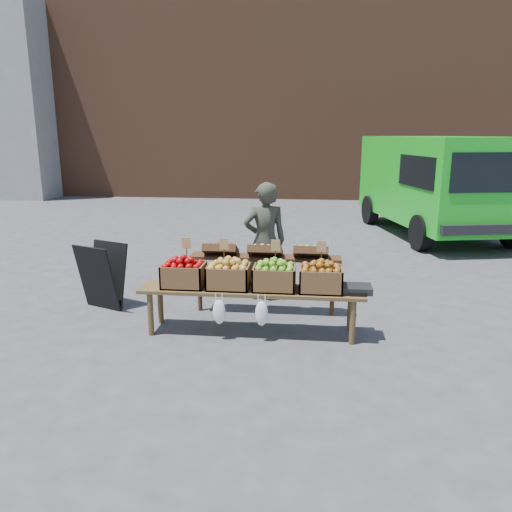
% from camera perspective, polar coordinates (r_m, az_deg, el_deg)
% --- Properties ---
extents(ground, '(80.00, 80.00, 0.00)m').
position_cam_1_polar(ground, '(6.03, 8.94, -9.59)').
color(ground, '#414144').
extents(brick_building, '(24.00, 4.00, 10.00)m').
position_cam_1_polar(brick_building, '(20.70, 7.74, 20.97)').
color(brick_building, brown).
rests_on(brick_building, ground).
extents(delivery_van, '(3.43, 5.55, 2.31)m').
position_cam_1_polar(delivery_van, '(12.69, 19.86, 7.47)').
color(delivery_van, green).
rests_on(delivery_van, ground).
extents(vendor, '(0.72, 0.57, 1.72)m').
position_cam_1_polar(vendor, '(7.24, 1.04, 1.69)').
color(vendor, '#33362A').
rests_on(vendor, ground).
extents(chalkboard_sign, '(0.70, 0.55, 0.93)m').
position_cam_1_polar(chalkboard_sign, '(7.22, -17.16, -2.18)').
color(chalkboard_sign, black).
rests_on(chalkboard_sign, ground).
extents(back_table, '(2.10, 0.44, 1.04)m').
position_cam_1_polar(back_table, '(6.69, 1.06, -2.32)').
color(back_table, '#3C2313').
rests_on(back_table, ground).
extents(display_bench, '(2.70, 0.56, 0.57)m').
position_cam_1_polar(display_bench, '(6.10, -0.53, -6.29)').
color(display_bench, '#503C20').
rests_on(display_bench, ground).
extents(crate_golden_apples, '(0.50, 0.40, 0.28)m').
position_cam_1_polar(crate_golden_apples, '(6.11, -8.24, -2.18)').
color(crate_golden_apples, '#750001').
rests_on(crate_golden_apples, display_bench).
extents(crate_russet_pears, '(0.50, 0.40, 0.28)m').
position_cam_1_polar(crate_russet_pears, '(6.00, -3.15, -2.36)').
color(crate_russet_pears, '#AF971E').
rests_on(crate_russet_pears, display_bench).
extents(crate_red_apples, '(0.50, 0.40, 0.28)m').
position_cam_1_polar(crate_red_apples, '(5.94, 2.10, -2.53)').
color(crate_red_apples, '#558F1B').
rests_on(crate_red_apples, display_bench).
extents(crate_green_apples, '(0.50, 0.40, 0.28)m').
position_cam_1_polar(crate_green_apples, '(5.92, 7.42, -2.68)').
color(crate_green_apples, '#92540E').
rests_on(crate_green_apples, display_bench).
extents(weighing_scale, '(0.34, 0.30, 0.08)m').
position_cam_1_polar(weighing_scale, '(5.98, 11.47, -3.69)').
color(weighing_scale, black).
rests_on(weighing_scale, display_bench).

